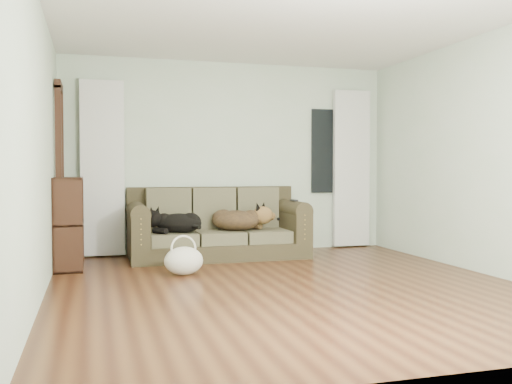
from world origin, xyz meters
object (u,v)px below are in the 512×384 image
object	(u,v)px
dog_shepherd	(239,219)
tote_bag	(184,260)
sofa	(218,223)
dog_black_lab	(176,222)
bookshelf	(69,225)

from	to	relation	value
dog_shepherd	tote_bag	world-z (taller)	dog_shepherd
dog_shepherd	sofa	bearing A→B (deg)	18.94
dog_black_lab	bookshelf	distance (m)	1.27
sofa	tote_bag	size ratio (longest dim) A/B	5.36
bookshelf	sofa	bearing A→B (deg)	7.63
dog_black_lab	sofa	bearing A→B (deg)	38.12
sofa	dog_shepherd	distance (m)	0.27
tote_bag	bookshelf	world-z (taller)	bookshelf
tote_bag	dog_black_lab	bearing A→B (deg)	86.63
bookshelf	dog_black_lab	bearing A→B (deg)	7.34
sofa	dog_black_lab	world-z (taller)	sofa
sofa	bookshelf	size ratio (longest dim) A/B	2.16
dog_black_lab	dog_shepherd	xyz separation A→B (m)	(0.81, 0.04, 0.01)
dog_black_lab	bookshelf	world-z (taller)	bookshelf
sofa	bookshelf	xyz separation A→B (m)	(-1.81, -0.30, 0.05)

